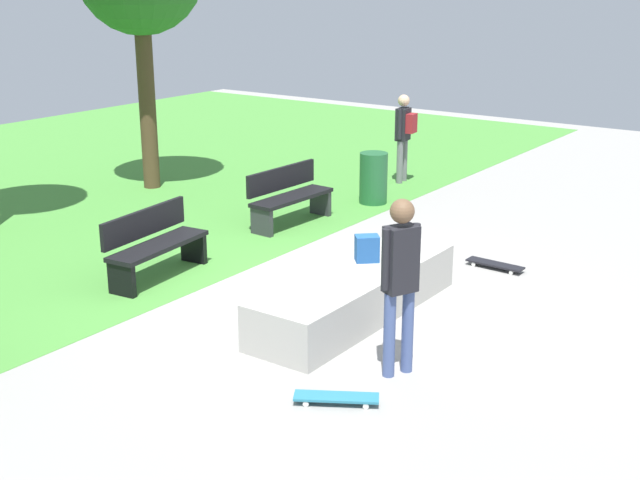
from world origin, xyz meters
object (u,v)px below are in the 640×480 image
skateboard_by_ledge (336,397)px  skateboard_spare (495,264)px  backpack_on_ledge (367,248)px  concrete_ledge (356,294)px  trash_bin (373,178)px  pedestrian_with_backpack (404,130)px  park_bench_near_lamppost (154,243)px  skater_performing_trick (400,273)px  park_bench_center_lawn (289,195)px

skateboard_by_ledge → skateboard_spare: same height
backpack_on_ledge → concrete_ledge: bearing=-116.2°
concrete_ledge → backpack_on_ledge: (0.41, 0.12, 0.43)m
trash_bin → pedestrian_with_backpack: (1.64, 0.36, 0.56)m
backpack_on_ledge → trash_bin: trash_bin is taller
backpack_on_ledge → park_bench_near_lamppost: (-0.85, 2.77, -0.22)m
trash_bin → pedestrian_with_backpack: 1.77m
skater_performing_trick → skateboard_spare: bearing=8.5°
skater_performing_trick → skateboard_by_ledge: size_ratio=2.31×
park_bench_near_lamppost → pedestrian_with_backpack: pedestrian_with_backpack is taller
concrete_ledge → park_bench_near_lamppost: (-0.44, 2.88, 0.21)m
skateboard_by_ledge → park_bench_center_lawn: park_bench_center_lawn is taller
trash_bin → pedestrian_with_backpack: bearing=12.2°
concrete_ledge → trash_bin: (4.46, 2.55, 0.18)m
skateboard_by_ledge → skateboard_spare: bearing=4.9°
concrete_ledge → trash_bin: bearing=29.8°
park_bench_near_lamppost → pedestrian_with_backpack: bearing=0.2°
backpack_on_ledge → skateboard_spare: backpack_on_ledge is taller
skater_performing_trick → backpack_on_ledge: bearing=41.9°
concrete_ledge → park_bench_center_lawn: park_bench_center_lawn is taller
park_bench_center_lawn → trash_bin: park_bench_center_lawn is taller
concrete_ledge → backpack_on_ledge: size_ratio=9.89×
skateboard_spare → pedestrian_with_backpack: pedestrian_with_backpack is taller
backpack_on_ledge → park_bench_near_lamppost: park_bench_near_lamppost is taller
skateboard_spare → trash_bin: trash_bin is taller
skater_performing_trick → park_bench_near_lamppost: bearing=81.7°
skateboard_spare → park_bench_center_lawn: park_bench_center_lawn is taller
concrete_ledge → skateboard_spare: concrete_ledge is taller
concrete_ledge → skateboard_spare: bearing=-14.7°
pedestrian_with_backpack → concrete_ledge: bearing=-154.5°
park_bench_near_lamppost → pedestrian_with_backpack: 6.56m
skateboard_by_ledge → park_bench_center_lawn: bearing=41.7°
concrete_ledge → park_bench_center_lawn: bearing=49.0°
concrete_ledge → pedestrian_with_backpack: pedestrian_with_backpack is taller
backpack_on_ledge → pedestrian_with_backpack: (5.69, 2.79, 0.31)m
park_bench_near_lamppost → pedestrian_with_backpack: (6.54, 0.02, 0.53)m
trash_bin → pedestrian_with_backpack: pedestrian_with_backpack is taller
backpack_on_ledge → trash_bin: 4.73m
skater_performing_trick → park_bench_center_lawn: size_ratio=1.12×
park_bench_center_lawn → pedestrian_with_backpack: size_ratio=0.96×
trash_bin → pedestrian_with_backpack: size_ratio=0.53×
backpack_on_ledge → pedestrian_with_backpack: size_ratio=0.19×
concrete_ledge → backpack_on_ledge: bearing=15.8°
backpack_on_ledge → park_bench_center_lawn: size_ratio=0.20×
backpack_on_ledge → pedestrian_with_backpack: bearing=74.0°
park_bench_center_lawn → skater_performing_trick: bearing=-131.0°
skater_performing_trick → park_bench_near_lamppost: 4.14m
park_bench_center_lawn → concrete_ledge: bearing=-131.0°
skater_performing_trick → park_bench_near_lamppost: (0.59, 4.05, -0.60)m
skateboard_by_ledge → park_bench_center_lawn: size_ratio=0.49×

